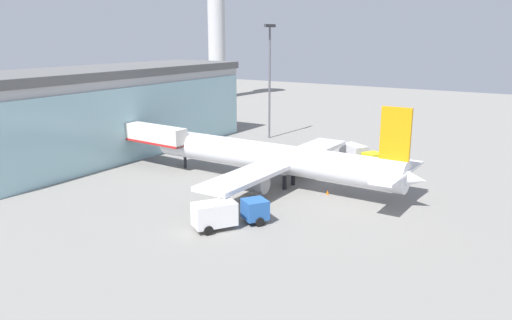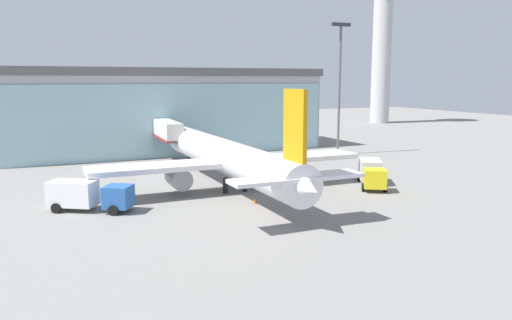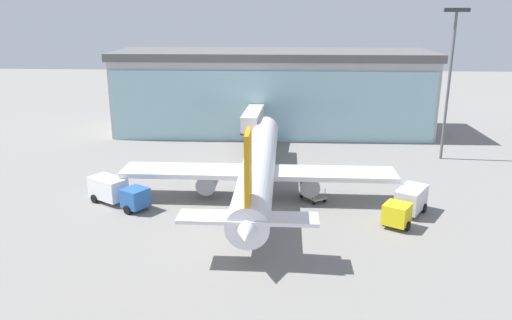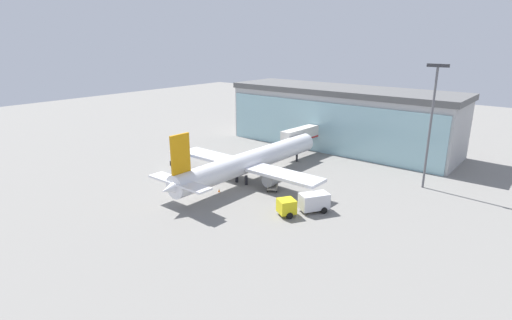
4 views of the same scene
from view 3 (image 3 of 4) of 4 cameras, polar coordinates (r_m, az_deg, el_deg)
The scene contains 10 objects.
ground at distance 50.76m, azimuth 1.20°, elevation -5.73°, with size 240.00×240.00×0.00m, color gray.
terminal_building at distance 82.44m, azimuth 1.90°, elevation 7.84°, with size 50.68×15.13×13.12m.
jet_bridge at distance 72.82m, azimuth -0.15°, elevation 4.95°, with size 3.14×14.31×5.82m.
apron_light_mast at distance 70.13m, azimuth 21.29°, elevation 9.27°, with size 3.20×0.40×19.65m.
airplane at distance 53.45m, azimuth 0.29°, elevation -0.78°, with size 28.85×37.07×10.71m.
catering_truck at distance 53.56m, azimuth -15.63°, elevation -3.46°, with size 7.32×5.83×2.65m.
fuel_truck at distance 50.56m, azimuth 16.83°, elevation -4.79°, with size 5.68×7.38×2.65m.
baggage_cart at distance 53.41m, azimuth 6.52°, elevation -4.08°, with size 2.86×3.22×1.50m.
safety_cone_nose at distance 47.82m, azimuth -0.32°, elevation -6.83°, with size 0.36×0.36×0.55m, color orange.
safety_cone_wingtip at distance 54.38m, azimuth -13.23°, elevation -4.30°, with size 0.36×0.36×0.55m, color orange.
Camera 3 is at (1.18, -46.84, 19.51)m, focal length 35.00 mm.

